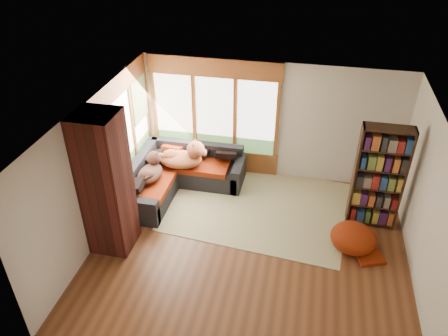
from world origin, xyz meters
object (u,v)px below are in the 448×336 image
at_px(bookshelf, 378,178).
at_px(dog_brindle, 151,167).
at_px(pouf, 354,237).
at_px(area_rug, 258,206).
at_px(brick_chimney, 106,184).
at_px(dog_tan, 184,154).
at_px(sectional_sofa, 173,171).

bearing_deg(bookshelf, dog_brindle, -178.79).
bearing_deg(dog_brindle, pouf, -98.80).
bearing_deg(pouf, area_rug, 155.47).
bearing_deg(dog_brindle, bookshelf, -87.90).
bearing_deg(pouf, dog_brindle, 170.31).
bearing_deg(brick_chimney, area_rug, 34.11).
distance_m(dog_tan, dog_brindle, 0.76).
bearing_deg(dog_brindle, brick_chimney, 173.09).
xyz_separation_m(brick_chimney, dog_tan, (0.74, 2.00, -0.50)).
relative_size(pouf, dog_tan, 0.81).
xyz_separation_m(brick_chimney, dog_brindle, (0.20, 1.46, -0.56)).
height_order(pouf, dog_brindle, dog_brindle).
height_order(sectional_sofa, pouf, sectional_sofa).
distance_m(brick_chimney, area_rug, 3.15).
relative_size(sectional_sofa, dog_brindle, 2.86).
relative_size(sectional_sofa, bookshelf, 1.06).
relative_size(dog_tan, dog_brindle, 1.31).
bearing_deg(pouf, bookshelf, 66.50).
distance_m(brick_chimney, bookshelf, 4.80).
xyz_separation_m(sectional_sofa, area_rug, (1.93, -0.44, -0.30)).
relative_size(brick_chimney, sectional_sofa, 1.18).
bearing_deg(dog_tan, pouf, -25.84).
relative_size(brick_chimney, dog_brindle, 3.39).
xyz_separation_m(area_rug, dog_brindle, (-2.18, -0.15, 0.74)).
distance_m(sectional_sofa, area_rug, 2.00).
bearing_deg(dog_tan, sectional_sofa, 163.99).
height_order(area_rug, dog_brindle, dog_brindle).
bearing_deg(brick_chimney, bookshelf, 18.86).
xyz_separation_m(sectional_sofa, pouf, (3.76, -1.27, -0.07)).
height_order(bookshelf, dog_tan, bookshelf).
relative_size(bookshelf, dog_brindle, 2.69).
xyz_separation_m(sectional_sofa, dog_brindle, (-0.25, -0.59, 0.44)).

